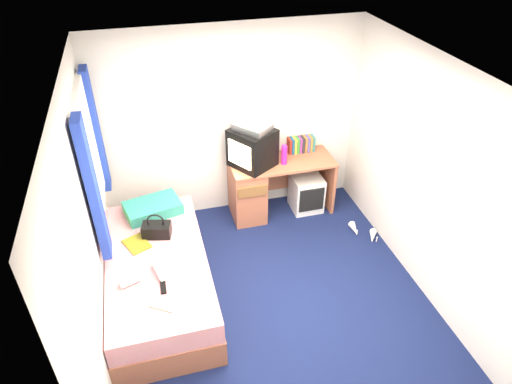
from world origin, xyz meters
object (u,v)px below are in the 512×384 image
object	(u,v)px
storage_cube	(306,193)
remote_control	(163,287)
pillow	(153,208)
white_heels	(363,233)
picture_frame	(313,144)
aerosol_can	(269,156)
bed	(159,278)
pink_water_bottle	(284,155)
colour_swatch_fan	(162,307)
towel	(172,265)
vcr	(252,127)
crt_tv	(252,148)
magazine	(137,244)
desk	(260,187)
water_bottle	(131,281)
handbag	(157,229)

from	to	relation	value
storage_cube	remote_control	world-z (taller)	remote_control
pillow	storage_cube	bearing A→B (deg)	9.66
remote_control	white_heels	size ratio (longest dim) A/B	0.38
picture_frame	aerosol_can	xyz separation A→B (m)	(-0.64, -0.16, 0.01)
storage_cube	bed	bearing A→B (deg)	-151.45
pink_water_bottle	remote_control	world-z (taller)	pink_water_bottle
bed	colour_swatch_fan	size ratio (longest dim) A/B	9.09
towel	vcr	bearing A→B (deg)	49.71
crt_tv	magazine	distance (m)	1.77
desk	vcr	distance (m)	0.86
desk	bed	bearing A→B (deg)	-140.44
pillow	vcr	xyz separation A→B (m)	(1.25, 0.39, 0.65)
towel	white_heels	size ratio (longest dim) A/B	0.76
storage_cube	towel	distance (m)	2.30
aerosol_can	water_bottle	size ratio (longest dim) A/B	0.84
crt_tv	white_heels	world-z (taller)	crt_tv
vcr	aerosol_can	world-z (taller)	vcr
desk	storage_cube	distance (m)	0.64
pink_water_bottle	water_bottle	distance (m)	2.38
desk	towel	bearing A→B (deg)	-132.71
bed	remote_control	world-z (taller)	remote_control
storage_cube	towel	world-z (taller)	towel
handbag	pink_water_bottle	bearing A→B (deg)	38.22
vcr	pink_water_bottle	xyz separation A→B (m)	(0.38, -0.08, -0.39)
crt_tv	pink_water_bottle	bearing A→B (deg)	46.34
bed	colour_swatch_fan	xyz separation A→B (m)	(-0.00, -0.66, 0.28)
colour_swatch_fan	desk	bearing A→B (deg)	52.41
picture_frame	water_bottle	xyz separation A→B (m)	(-2.39, -1.63, -0.24)
bed	handbag	distance (m)	0.50
handbag	towel	distance (m)	0.56
towel	pink_water_bottle	bearing A→B (deg)	39.94
remote_control	colour_swatch_fan	bearing A→B (deg)	-97.82
aerosol_can	remote_control	bearing A→B (deg)	-132.65
pink_water_bottle	magazine	bearing A→B (deg)	-155.92
vcr	remote_control	size ratio (longest dim) A/B	2.53
handbag	magazine	bearing A→B (deg)	-143.37
crt_tv	picture_frame	size ratio (longest dim) A/B	4.52
pillow	crt_tv	distance (m)	1.36
pillow	water_bottle	world-z (taller)	pillow
magazine	colour_swatch_fan	bearing A→B (deg)	-79.50
pillow	picture_frame	size ratio (longest dim) A/B	4.27
desk	colour_swatch_fan	bearing A→B (deg)	-127.59
desk	pink_water_bottle	xyz separation A→B (m)	(0.28, -0.07, 0.46)
magazine	water_bottle	xyz separation A→B (m)	(-0.08, -0.55, 0.03)
vcr	remote_control	bearing A→B (deg)	-77.70
storage_cube	colour_swatch_fan	size ratio (longest dim) A/B	2.18
aerosol_can	towel	world-z (taller)	aerosol_can
crt_tv	pink_water_bottle	distance (m)	0.41
towel	white_heels	bearing A→B (deg)	13.40
bed	vcr	size ratio (longest dim) A/B	4.94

